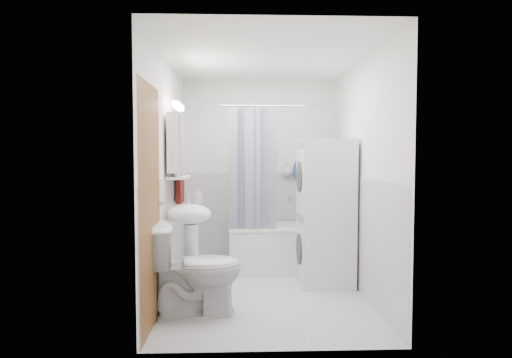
{
  "coord_description": "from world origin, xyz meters",
  "views": [
    {
      "loc": [
        -0.25,
        -4.33,
        1.41
      ],
      "look_at": [
        -0.09,
        0.15,
        1.18
      ],
      "focal_mm": 30.0,
      "sensor_mm": 36.0,
      "label": 1
    }
  ],
  "objects_px": {
    "bathtub": "(289,245)",
    "washer_dryer": "(325,212)",
    "sink": "(190,229)",
    "toilet": "(195,269)"
  },
  "relations": [
    {
      "from": "bathtub",
      "to": "sink",
      "type": "relative_size",
      "value": 1.43
    },
    {
      "from": "sink",
      "to": "toilet",
      "type": "xyz_separation_m",
      "value": [
        0.09,
        -0.41,
        -0.3
      ]
    },
    {
      "from": "sink",
      "to": "toilet",
      "type": "height_order",
      "value": "sink"
    },
    {
      "from": "bathtub",
      "to": "toilet",
      "type": "bearing_deg",
      "value": -124.56
    },
    {
      "from": "washer_dryer",
      "to": "toilet",
      "type": "xyz_separation_m",
      "value": [
        -1.34,
        -0.88,
        -0.39
      ]
    },
    {
      "from": "sink",
      "to": "washer_dryer",
      "type": "relative_size",
      "value": 0.65
    },
    {
      "from": "toilet",
      "to": "bathtub",
      "type": "bearing_deg",
      "value": -44.56
    },
    {
      "from": "washer_dryer",
      "to": "toilet",
      "type": "distance_m",
      "value": 1.65
    },
    {
      "from": "washer_dryer",
      "to": "toilet",
      "type": "height_order",
      "value": "washer_dryer"
    },
    {
      "from": "bathtub",
      "to": "washer_dryer",
      "type": "bearing_deg",
      "value": -60.54
    }
  ]
}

